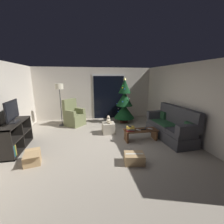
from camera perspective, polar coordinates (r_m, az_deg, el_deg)
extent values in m
plane|color=#9E9384|center=(4.67, -3.26, -12.42)|extent=(7.00, 7.00, 0.00)
cube|color=beige|center=(7.29, -6.70, 7.17)|extent=(5.72, 0.12, 2.50)
cube|color=beige|center=(5.44, 28.00, 3.57)|extent=(0.12, 6.00, 2.50)
cube|color=silver|center=(7.32, -1.27, 6.10)|extent=(1.60, 0.02, 2.20)
cube|color=black|center=(7.31, -1.24, 5.70)|extent=(1.50, 0.02, 2.10)
cube|color=#3D3D42|center=(5.38, 21.40, -7.82)|extent=(0.83, 1.93, 0.34)
cube|color=#3D3D42|center=(4.83, 25.60, -7.62)|extent=(0.70, 0.63, 0.14)
cube|color=#3D3D42|center=(5.29, 21.44, -5.42)|extent=(0.70, 0.63, 0.14)
cube|color=#3D3D42|center=(5.78, 17.99, -3.56)|extent=(0.70, 0.63, 0.14)
cube|color=#3D3D42|center=(5.37, 24.59, -1.31)|extent=(0.28, 1.91, 0.60)
cube|color=#3D3D42|center=(4.59, 27.99, -6.14)|extent=(0.77, 0.23, 0.28)
cube|color=#3D3D42|center=(5.94, 17.07, -0.94)|extent=(0.77, 0.23, 0.28)
cube|color=#234C2D|center=(5.45, 19.86, -3.87)|extent=(0.64, 0.92, 0.02)
cube|color=#234C2D|center=(4.82, 28.12, -5.29)|extent=(0.13, 0.32, 0.28)
cube|color=#234C2D|center=(5.88, 19.24, -1.24)|extent=(0.13, 0.32, 0.28)
cube|color=brown|center=(4.74, 12.03, -7.70)|extent=(1.10, 0.05, 0.04)
cube|color=brown|center=(4.82, 11.62, -7.33)|extent=(1.10, 0.05, 0.04)
cube|color=brown|center=(4.89, 11.23, -6.98)|extent=(1.10, 0.05, 0.04)
cube|color=brown|center=(4.97, 10.85, -6.64)|extent=(1.10, 0.05, 0.04)
cube|color=brown|center=(5.05, 10.48, -6.31)|extent=(1.10, 0.05, 0.04)
cube|color=brown|center=(4.80, 5.63, -9.53)|extent=(0.05, 0.36, 0.33)
cube|color=brown|center=(5.16, 16.24, -8.38)|extent=(0.05, 0.36, 0.33)
cube|color=black|center=(4.89, 12.23, -6.70)|extent=(0.16, 0.05, 0.02)
cube|color=#ADADB2|center=(5.01, 14.68, -6.35)|extent=(0.14, 0.14, 0.02)
cube|color=silver|center=(4.81, 10.30, -6.91)|extent=(0.13, 0.15, 0.02)
cube|color=#333338|center=(5.03, 13.03, -6.16)|extent=(0.11, 0.16, 0.02)
cube|color=#A32D28|center=(4.70, 7.01, -7.15)|extent=(0.23, 0.19, 0.04)
cube|color=#4C4C51|center=(4.69, 7.29, -6.69)|extent=(0.27, 0.21, 0.04)
cube|color=#B79333|center=(4.68, 7.13, -6.30)|extent=(0.26, 0.19, 0.02)
cube|color=#B79333|center=(4.69, 7.23, -5.84)|extent=(0.26, 0.18, 0.04)
cube|color=black|center=(4.67, 6.93, -5.58)|extent=(0.12, 0.16, 0.01)
cylinder|color=#4C1E19|center=(6.78, 4.73, -3.62)|extent=(0.36, 0.36, 0.10)
cylinder|color=brown|center=(6.75, 4.75, -2.73)|extent=(0.08, 0.08, 0.12)
cone|color=#0F3819|center=(6.66, 4.81, 0.35)|extent=(0.93, 0.93, 0.62)
cone|color=#0F3819|center=(6.55, 4.91, 5.20)|extent=(0.74, 0.74, 0.62)
cone|color=#0F3819|center=(6.49, 5.01, 10.16)|extent=(0.54, 0.54, 0.62)
sphere|color=white|center=(6.93, 2.51, 1.33)|extent=(0.06, 0.06, 0.06)
sphere|color=blue|center=(6.64, 4.76, 10.20)|extent=(0.06, 0.06, 0.06)
sphere|color=white|center=(6.51, 6.64, 8.67)|extent=(0.06, 0.06, 0.06)
sphere|color=blue|center=(6.36, 2.44, 0.17)|extent=(0.06, 0.06, 0.06)
sphere|color=blue|center=(6.61, 1.96, 3.23)|extent=(0.06, 0.06, 0.06)
sphere|color=white|center=(6.38, 6.84, 5.23)|extent=(0.06, 0.06, 0.06)
sphere|color=gold|center=(6.96, 3.40, 2.15)|extent=(0.06, 0.06, 0.06)
sphere|color=blue|center=(6.33, 5.01, 8.98)|extent=(0.06, 0.06, 0.06)
sphere|color=#1E8C33|center=(6.37, 4.29, 10.23)|extent=(0.06, 0.06, 0.06)
sphere|color=blue|center=(6.28, 4.15, 4.02)|extent=(0.06, 0.06, 0.06)
sphere|color=white|center=(6.82, 5.63, 5.47)|extent=(0.06, 0.06, 0.06)
sphere|color=gold|center=(6.36, 4.15, 9.47)|extent=(0.06, 0.06, 0.06)
cone|color=#EAD14C|center=(6.48, 5.06, 12.95)|extent=(0.14, 0.14, 0.12)
cube|color=olive|center=(6.53, -14.29, -3.71)|extent=(0.96, 0.96, 0.31)
cube|color=olive|center=(6.46, -14.42, -1.64)|extent=(0.96, 0.96, 0.18)
cube|color=olive|center=(6.57, -16.29, 2.15)|extent=(0.57, 0.61, 0.64)
cube|color=olive|center=(6.60, -12.68, 0.55)|extent=(0.52, 0.49, 0.22)
cube|color=olive|center=(6.22, -16.22, -0.45)|extent=(0.52, 0.49, 0.22)
cylinder|color=#2D2D30|center=(6.72, -18.88, -4.83)|extent=(0.28, 0.28, 0.02)
cylinder|color=#2D2D30|center=(6.53, -19.40, 1.76)|extent=(0.03, 0.03, 1.55)
cylinder|color=beige|center=(6.42, -20.01, 9.43)|extent=(0.32, 0.32, 0.22)
cube|color=black|center=(5.15, -32.94, -11.89)|extent=(0.40, 1.40, 0.04)
cube|color=black|center=(4.90, -34.10, -3.57)|extent=(0.40, 1.40, 0.04)
cube|color=black|center=(5.09, -35.50, -7.81)|extent=(0.02, 1.40, 0.81)
cube|color=black|center=(4.44, -36.81, -10.90)|extent=(0.40, 0.04, 0.81)
cube|color=black|center=(5.61, -30.94, -5.40)|extent=(0.40, 0.04, 0.81)
cube|color=black|center=(5.01, -33.51, -7.84)|extent=(0.40, 0.04, 0.78)
cube|color=black|center=(5.01, -33.51, -7.84)|extent=(0.40, 1.33, 0.04)
cube|color=#A32D28|center=(4.59, -35.99, -13.18)|extent=(0.30, 0.04, 0.28)
cube|color=#285684|center=(4.63, -35.73, -12.72)|extent=(0.30, 0.04, 0.31)
cube|color=#337042|center=(4.67, -35.48, -12.27)|extent=(0.30, 0.04, 0.34)
cube|color=#B79333|center=(4.72, -35.17, -12.25)|extent=(0.30, 0.04, 0.30)
cube|color=black|center=(4.89, -34.15, -3.20)|extent=(0.22, 0.37, 0.03)
cube|color=black|center=(4.88, -34.22, -2.70)|extent=(0.04, 0.06, 0.06)
cube|color=black|center=(4.82, -34.67, 0.62)|extent=(0.09, 0.84, 0.52)
cube|color=black|center=(4.82, -34.45, 0.64)|extent=(0.06, 0.79, 0.47)
cube|color=#B2A893|center=(5.43, -1.45, -6.32)|extent=(0.44, 0.44, 0.40)
cylinder|color=beige|center=(5.37, -0.64, -3.95)|extent=(0.13, 0.12, 0.06)
cylinder|color=beige|center=(5.29, -1.19, -4.23)|extent=(0.13, 0.12, 0.06)
sphere|color=beige|center=(5.34, -1.47, -3.30)|extent=(0.15, 0.15, 0.15)
sphere|color=beige|center=(5.31, -1.48, -2.07)|extent=(0.11, 0.11, 0.11)
sphere|color=#F4E5C1|center=(5.28, -1.02, -2.25)|extent=(0.04, 0.04, 0.04)
sphere|color=beige|center=(5.32, -1.27, -1.49)|extent=(0.04, 0.04, 0.04)
sphere|color=beige|center=(5.26, -1.69, -1.68)|extent=(0.04, 0.04, 0.04)
sphere|color=beige|center=(5.38, -0.90, -3.04)|extent=(0.06, 0.06, 0.06)
sphere|color=beige|center=(5.27, -1.68, -3.42)|extent=(0.06, 0.06, 0.06)
cube|color=tan|center=(3.73, 8.70, -17.55)|extent=(0.53, 0.43, 0.24)
cube|color=beige|center=(3.67, 8.77, -15.89)|extent=(0.44, 0.13, 0.00)
cube|color=tan|center=(4.13, -28.79, -15.89)|extent=(0.43, 0.42, 0.25)
cube|color=tan|center=(4.26, -28.70, -12.78)|extent=(0.36, 0.16, 0.06)
cube|color=tan|center=(3.87, -29.39, -15.54)|extent=(0.36, 0.16, 0.06)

